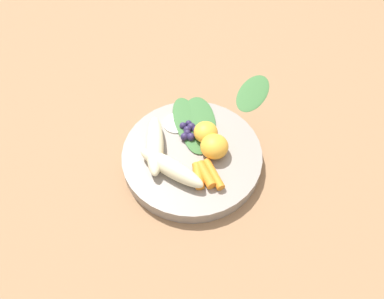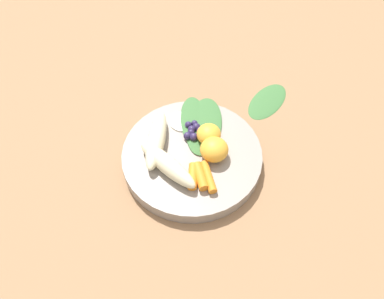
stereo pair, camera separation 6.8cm
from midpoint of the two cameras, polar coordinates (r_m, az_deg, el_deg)
ground_plane at (r=0.71m, az=2.74°, el=-1.86°), size 2.40×2.40×0.00m
bowl at (r=0.70m, az=2.78°, el=-1.28°), size 0.24×0.24×0.03m
banana_peeled_left at (r=0.65m, az=-0.57°, el=-2.38°), size 0.09×0.12×0.03m
banana_peeled_right at (r=0.68m, az=-2.27°, el=1.15°), size 0.07×0.13×0.03m
orange_segment_near at (r=0.69m, az=5.20°, el=1.99°), size 0.04×0.04×0.03m
orange_segment_far at (r=0.67m, az=6.06°, el=-0.20°), size 0.05×0.05×0.04m
carrot_front at (r=0.65m, az=3.09°, el=-4.04°), size 0.03×0.05×0.01m
carrot_mid_left at (r=0.65m, az=4.39°, el=-3.97°), size 0.02×0.05×0.02m
carrot_mid_right at (r=0.65m, az=5.30°, el=-4.12°), size 0.01×0.06×0.01m
blueberry_pile at (r=0.71m, az=2.93°, el=2.48°), size 0.04×0.04×0.01m
coconut_shred_patch at (r=0.73m, az=1.12°, el=3.78°), size 0.05×0.05×0.00m
kale_leaf_left at (r=0.72m, az=4.41°, el=3.26°), size 0.11×0.15×0.00m
kale_leaf_right at (r=0.73m, az=2.90°, el=3.97°), size 0.07×0.12×0.00m
kale_leaf_stray at (r=0.81m, az=13.05°, el=6.62°), size 0.12×0.11×0.01m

